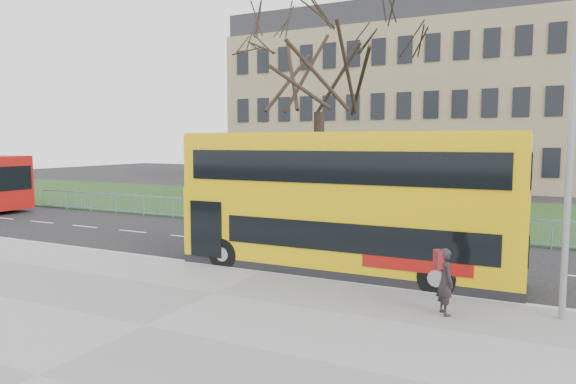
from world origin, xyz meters
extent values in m
plane|color=black|center=(0.00, 0.00, 0.00)|extent=(120.00, 120.00, 0.00)
cube|color=slate|center=(0.00, -6.75, 0.06)|extent=(80.00, 10.50, 0.12)
cube|color=#969799|center=(0.00, -1.55, 0.07)|extent=(80.00, 0.20, 0.14)
cube|color=#1A3613|center=(0.00, 14.30, 0.04)|extent=(80.00, 15.40, 0.08)
cube|color=#90785B|center=(-5.00, 35.00, 7.00)|extent=(30.00, 15.00, 14.00)
cube|color=#D8AF09|center=(2.21, -0.37, 1.30)|extent=(10.21, 2.51, 1.89)
cube|color=#D8AF09|center=(2.21, -0.37, 2.41)|extent=(10.21, 2.51, 0.33)
cube|color=#D8AF09|center=(2.21, -0.37, 3.42)|extent=(10.16, 2.46, 1.70)
cube|color=black|center=(2.80, -1.59, 1.37)|extent=(7.87, 0.10, 0.83)
cube|color=black|center=(2.21, -1.57, 3.34)|extent=(9.38, 0.11, 0.92)
cylinder|color=black|center=(-1.43, -1.49, 0.50)|extent=(1.01, 0.28, 1.01)
cylinder|color=black|center=(5.18, -1.44, 0.50)|extent=(1.01, 0.28, 1.01)
imported|color=black|center=(5.66, -3.16, 0.89)|extent=(0.61, 0.67, 1.54)
cylinder|color=gray|center=(8.06, -2.31, 3.80)|extent=(0.15, 0.15, 7.36)
camera|label=1|loc=(7.48, -14.98, 4.06)|focal=32.00mm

